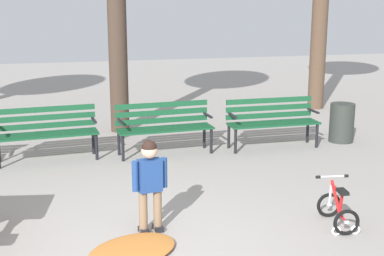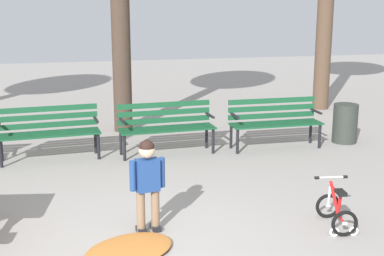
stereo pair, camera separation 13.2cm
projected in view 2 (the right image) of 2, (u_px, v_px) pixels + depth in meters
The scene contains 7 objects.
park_bench_left at pixel (49, 128), 8.69m from camera, with size 1.63×0.57×0.85m.
park_bench_right at pixel (166, 124), 9.03m from camera, with size 1.62×0.54×0.85m.
park_bench_far_right at pixel (274, 119), 9.40m from camera, with size 1.60×0.46×0.85m.
child_standing at pixel (147, 179), 5.91m from camera, with size 0.40×0.20×1.06m.
kids_bicycle at pixel (336, 210), 6.13m from camera, with size 0.42×0.59×0.54m.
leaf_pile at pixel (129, 249), 5.54m from camera, with size 0.98×0.69×0.07m, color #B26B2D.
trash_bin at pixel (345, 123), 9.76m from camera, with size 0.44×0.44×0.70m, color #2D332D.
Camera 2 is at (-0.65, -4.97, 2.53)m, focal length 50.58 mm.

